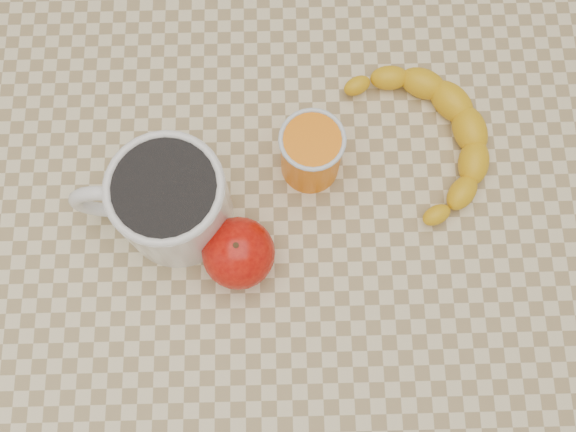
{
  "coord_description": "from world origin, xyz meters",
  "views": [
    {
      "loc": [
        -0.0,
        -0.19,
        1.45
      ],
      "look_at": [
        0.0,
        0.0,
        0.77
      ],
      "focal_mm": 40.0,
      "sensor_mm": 36.0,
      "label": 1
    }
  ],
  "objects_px": {
    "table": "(288,239)",
    "coffee_mug": "(168,200)",
    "apple": "(239,253)",
    "banana": "(426,137)",
    "orange_juice_glass": "(311,153)"
  },
  "relations": [
    {
      "from": "table",
      "to": "coffee_mug",
      "type": "distance_m",
      "value": 0.19
    },
    {
      "from": "table",
      "to": "banana",
      "type": "height_order",
      "value": "banana"
    },
    {
      "from": "table",
      "to": "coffee_mug",
      "type": "relative_size",
      "value": 4.66
    },
    {
      "from": "apple",
      "to": "banana",
      "type": "distance_m",
      "value": 0.25
    },
    {
      "from": "coffee_mug",
      "to": "banana",
      "type": "bearing_deg",
      "value": 15.67
    },
    {
      "from": "orange_juice_glass",
      "to": "coffee_mug",
      "type": "bearing_deg",
      "value": -160.15
    },
    {
      "from": "table",
      "to": "orange_juice_glass",
      "type": "xyz_separation_m",
      "value": [
        0.03,
        0.07,
        0.13
      ]
    },
    {
      "from": "coffee_mug",
      "to": "apple",
      "type": "height_order",
      "value": "coffee_mug"
    },
    {
      "from": "table",
      "to": "apple",
      "type": "distance_m",
      "value": 0.14
    },
    {
      "from": "apple",
      "to": "banana",
      "type": "height_order",
      "value": "apple"
    },
    {
      "from": "apple",
      "to": "banana",
      "type": "xyz_separation_m",
      "value": [
        0.21,
        0.13,
        -0.02
      ]
    },
    {
      "from": "apple",
      "to": "banana",
      "type": "bearing_deg",
      "value": 32.11
    },
    {
      "from": "orange_juice_glass",
      "to": "banana",
      "type": "height_order",
      "value": "orange_juice_glass"
    },
    {
      "from": "apple",
      "to": "table",
      "type": "bearing_deg",
      "value": 39.55
    },
    {
      "from": "table",
      "to": "coffee_mug",
      "type": "bearing_deg",
      "value": 175.6
    }
  ]
}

